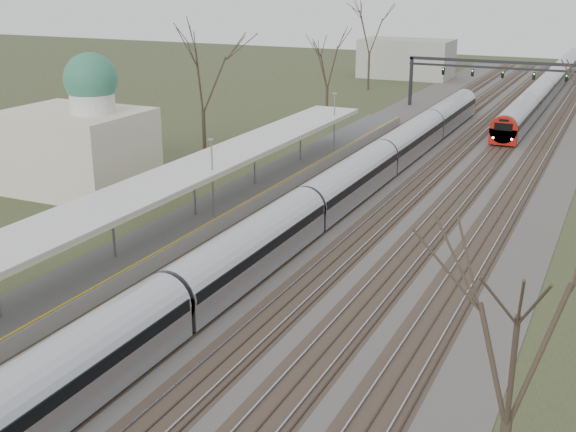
% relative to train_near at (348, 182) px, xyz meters
% --- Properties ---
extents(track_bed, '(24.00, 160.00, 0.22)m').
position_rel_train_near_xyz_m(track_bed, '(2.76, 11.22, -1.42)').
color(track_bed, '#474442').
rests_on(track_bed, ground).
extents(platform, '(3.50, 69.00, 1.00)m').
position_rel_train_near_xyz_m(platform, '(-6.55, -6.28, -0.98)').
color(platform, '#9E9B93').
rests_on(platform, ground).
extents(canopy, '(4.10, 50.00, 3.11)m').
position_rel_train_near_xyz_m(canopy, '(-6.55, -10.79, 2.45)').
color(canopy, slate).
rests_on(canopy, platform).
extents(dome_building, '(10.00, 8.00, 10.30)m').
position_rel_train_near_xyz_m(dome_building, '(-19.21, -5.78, 2.24)').
color(dome_building, beige).
rests_on(dome_building, ground).
extents(signal_gantry, '(21.00, 0.59, 6.08)m').
position_rel_train_near_xyz_m(signal_gantry, '(2.79, 41.21, 3.43)').
color(signal_gantry, black).
rests_on(signal_gantry, ground).
extents(tree_west_far, '(5.50, 5.50, 11.33)m').
position_rel_train_near_xyz_m(tree_west_far, '(-14.50, 4.22, 6.54)').
color(tree_west_far, '#2D231C').
rests_on(tree_west_far, ground).
extents(tree_east_near, '(4.50, 4.50, 9.27)m').
position_rel_train_near_xyz_m(tree_east_near, '(15.50, -28.78, 5.08)').
color(tree_east_near, '#2D231C').
rests_on(tree_east_near, ground).
extents(train_near, '(2.62, 75.21, 3.05)m').
position_rel_train_near_xyz_m(train_near, '(0.00, 0.00, 0.00)').
color(train_near, '#B2B5BC').
rests_on(train_near, ground).
extents(train_far, '(2.62, 75.21, 3.05)m').
position_rel_train_near_xyz_m(train_far, '(7.00, 59.47, 0.00)').
color(train_far, '#B2B5BC').
rests_on(train_far, ground).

